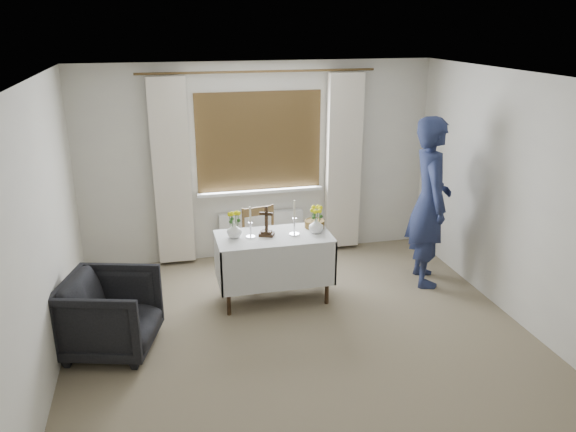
% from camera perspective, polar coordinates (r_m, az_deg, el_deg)
% --- Properties ---
extents(ground, '(5.00, 5.00, 0.00)m').
position_cam_1_polar(ground, '(5.42, 2.27, -13.86)').
color(ground, gray).
rests_on(ground, ground).
extents(altar_table, '(1.24, 0.64, 0.76)m').
position_cam_1_polar(altar_table, '(6.20, -1.44, -5.28)').
color(altar_table, silver).
rests_on(altar_table, ground).
extents(wooden_chair, '(0.49, 0.49, 0.92)m').
position_cam_1_polar(wooden_chair, '(6.50, -2.45, -3.32)').
color(wooden_chair, '#4F371B').
rests_on(wooden_chair, ground).
extents(armchair, '(1.00, 0.99, 0.75)m').
position_cam_1_polar(armchair, '(5.55, -17.58, -9.48)').
color(armchair, black).
rests_on(armchair, ground).
extents(person, '(0.62, 0.81, 1.97)m').
position_cam_1_polar(person, '(6.63, 14.18, 1.38)').
color(person, navy).
rests_on(person, ground).
extents(radiator, '(1.10, 0.10, 0.60)m').
position_cam_1_polar(radiator, '(7.39, -2.71, -1.82)').
color(radiator, silver).
rests_on(radiator, ground).
extents(wooden_cross, '(0.19, 0.16, 0.33)m').
position_cam_1_polar(wooden_cross, '(6.00, -2.21, -0.52)').
color(wooden_cross, black).
rests_on(wooden_cross, altar_table).
extents(candlestick_left, '(0.13, 0.13, 0.34)m').
position_cam_1_polar(candlestick_left, '(5.96, -3.85, -0.62)').
color(candlestick_left, white).
rests_on(candlestick_left, altar_table).
extents(candlestick_right, '(0.11, 0.11, 0.39)m').
position_cam_1_polar(candlestick_right, '(6.01, 0.65, -0.18)').
color(candlestick_right, white).
rests_on(candlestick_right, altar_table).
extents(flower_vase_left, '(0.20, 0.20, 0.17)m').
position_cam_1_polar(flower_vase_left, '(6.00, -5.49, -1.43)').
color(flower_vase_left, white).
rests_on(flower_vase_left, altar_table).
extents(flower_vase_right, '(0.20, 0.20, 0.17)m').
position_cam_1_polar(flower_vase_right, '(6.11, 2.88, -0.98)').
color(flower_vase_right, white).
rests_on(flower_vase_right, altar_table).
extents(wicker_basket, '(0.28, 0.28, 0.08)m').
position_cam_1_polar(wicker_basket, '(6.29, 2.71, -0.79)').
color(wicker_basket, brown).
rests_on(wicker_basket, altar_table).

